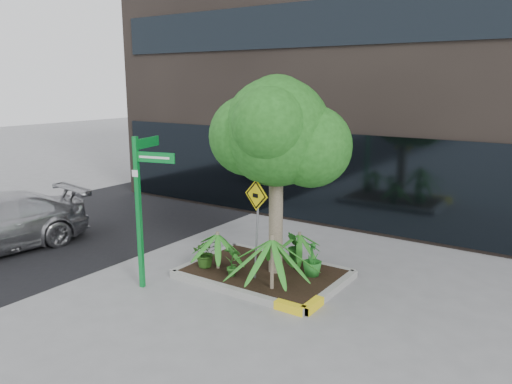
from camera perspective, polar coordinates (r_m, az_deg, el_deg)
The scene contains 13 objects.
ground at distance 10.66m, azimuth -0.96°, elevation -9.96°, with size 80.00×80.00×0.00m, color gray.
asphalt_road at distance 15.15m, azimuth -21.58°, elevation -3.98°, with size 7.00×80.00×0.01m, color black.
planter at distance 10.71m, azimuth 0.91°, elevation -9.26°, with size 3.35×2.36×0.15m.
tree at distance 10.03m, azimuth 2.41°, elevation 6.85°, with size 2.82×2.50×4.23m.
palm_front at distance 9.51m, azimuth 1.87°, elevation -5.41°, with size 1.20×1.20×1.34m.
palm_left at distance 10.64m, azimuth -4.44°, elevation -4.83°, with size 0.92×0.92×1.02m.
palm_back at distance 11.05m, azimuth 4.99°, elevation -4.83°, with size 0.78×0.78×0.86m.
shrub_a at distance 10.89m, azimuth -5.75°, elevation -6.90°, with size 0.57×0.57×0.63m, color #285518.
shrub_b at distance 10.41m, azimuth 6.46°, elevation -7.56°, with size 0.41×0.41×0.73m, color #217123.
shrub_c at distance 10.33m, azimuth -2.74°, elevation -7.88°, with size 0.35×0.35×0.66m, color #296B21.
shrub_d at distance 11.12m, azimuth 4.46°, elevation -6.25°, with size 0.39×0.39×0.71m, color #20641D.
street_sign_post at distance 10.02m, azimuth -12.87°, elevation -0.42°, with size 1.04×0.88×3.05m.
cattle_sign at distance 9.93m, azimuth 0.06°, elevation -2.30°, with size 0.62×0.18×2.05m.
Camera 1 is at (5.67, -8.06, 4.07)m, focal length 35.00 mm.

